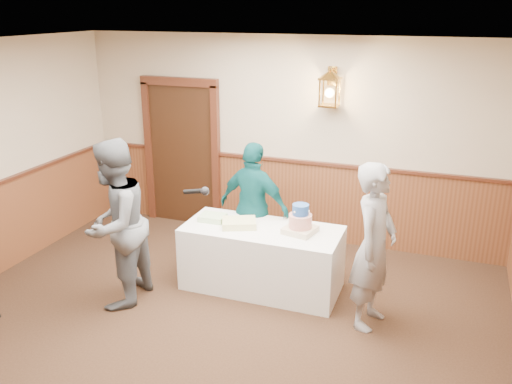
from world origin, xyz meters
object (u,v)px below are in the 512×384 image
Objects in this scene: tiered_cake at (300,222)px; sheet_cake_yellow at (239,223)px; sheet_cake_green at (213,218)px; interviewer at (115,224)px; assistant_p at (254,207)px; baker at (374,247)px; display_table at (262,258)px.

sheet_cake_yellow is (-0.71, -0.07, -0.09)m from tiered_cake.
tiered_cake is at bearing 0.16° from sheet_cake_green.
sheet_cake_green is 1.16m from interviewer.
interviewer is 1.71m from assistant_p.
tiered_cake is 0.82m from assistant_p.
baker reaches higher than tiered_cake.
tiered_cake is 1.01× the size of sheet_cake_yellow.
interviewer reaches higher than sheet_cake_yellow.
interviewer is at bearing -144.01° from sheet_cake_yellow.
sheet_cake_green is (-1.07, -0.00, -0.10)m from tiered_cake.
interviewer is (-0.75, -0.87, 0.15)m from sheet_cake_green.
display_table is 1.43m from baker.
sheet_cake_green is 0.56m from assistant_p.
display_table is 0.97× the size of interviewer.
tiered_cake is at bearing 112.87° from interviewer.
interviewer is at bearing 112.52° from baker.
sheet_cake_yellow is at bearing -171.34° from display_table.
sheet_cake_yellow reaches higher than display_table.
tiered_cake is at bearing 161.42° from assistant_p.
baker is at bearing -10.27° from sheet_cake_green.
baker is (1.57, -0.29, 0.08)m from sheet_cake_yellow.
sheet_cake_yellow is 0.24× the size of assistant_p.
assistant_p reaches higher than tiered_cake.
sheet_cake_yellow is at bearing 123.22° from interviewer.
baker is at bearing 98.18° from interviewer.
display_table is at bearing -2.02° from sheet_cake_green.
sheet_cake_yellow is at bearing 101.17° from assistant_p.
assistant_p is at bearing 136.23° from interviewer.
baker is (0.86, -0.35, -0.01)m from tiered_cake.
sheet_cake_yellow is (-0.27, -0.04, 0.41)m from display_table.
display_table is 6.17× the size of sheet_cake_green.
assistant_p is at bearing 48.47° from sheet_cake_green.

